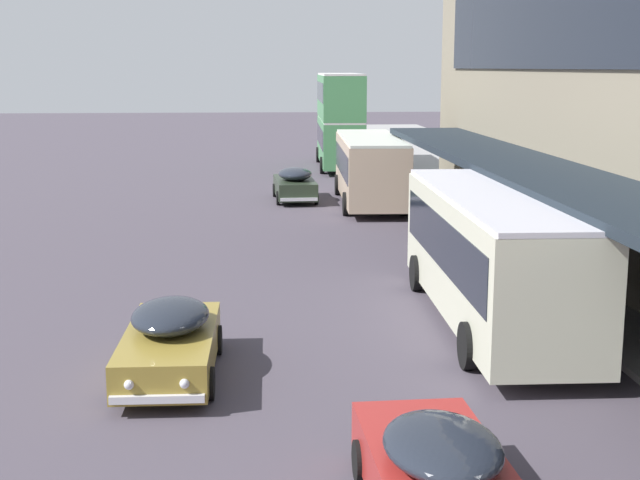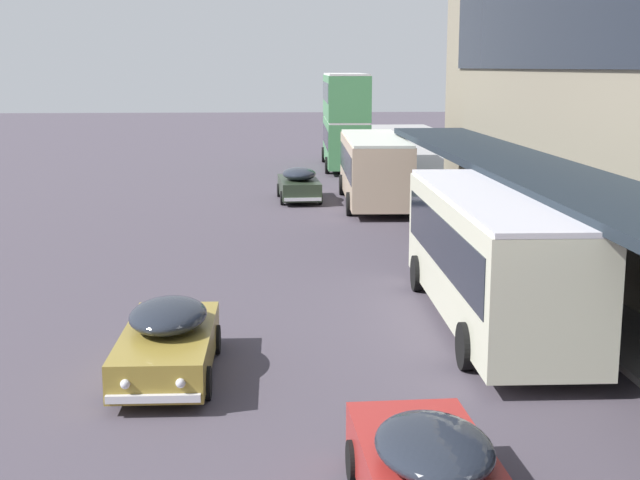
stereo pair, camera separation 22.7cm
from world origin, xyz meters
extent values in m
cube|color=beige|center=(4.13, 15.38, 1.74)|extent=(2.69, 10.29, 2.78)
cube|color=black|center=(4.13, 15.38, 2.07)|extent=(2.72, 9.47, 1.22)
cube|color=silver|center=(4.13, 15.38, 3.18)|extent=(2.59, 10.28, 0.12)
cube|color=black|center=(4.24, 20.54, 2.88)|extent=(1.24, 0.09, 0.36)
cylinder|color=black|center=(2.96, 18.88, 0.50)|extent=(0.27, 1.00, 1.00)
cylinder|color=black|center=(5.44, 18.83, 0.50)|extent=(0.27, 1.00, 1.00)
cylinder|color=black|center=(2.82, 12.23, 0.50)|extent=(0.27, 1.00, 1.00)
cylinder|color=black|center=(5.31, 12.18, 0.50)|extent=(0.27, 1.00, 1.00)
cube|color=#498F56|center=(3.82, 50.06, 1.66)|extent=(2.80, 10.10, 2.62)
cube|color=black|center=(3.82, 50.06, 1.98)|extent=(2.81, 9.30, 1.15)
cube|color=silver|center=(3.82, 50.06, 3.02)|extent=(2.70, 10.09, 0.12)
cube|color=#498F56|center=(3.82, 50.06, 4.39)|extent=(2.80, 10.10, 2.62)
cube|color=black|center=(3.82, 50.06, 4.70)|extent=(2.81, 9.30, 1.15)
cube|color=silver|center=(3.82, 50.06, 5.75)|extent=(2.70, 10.09, 0.12)
cube|color=black|center=(4.01, 55.10, 5.45)|extent=(1.22, 0.10, 0.36)
cylinder|color=black|center=(2.73, 53.51, 0.50)|extent=(0.29, 1.01, 1.00)
cylinder|color=black|center=(5.16, 53.42, 0.50)|extent=(0.29, 1.01, 1.00)
cylinder|color=black|center=(2.49, 47.00, 0.50)|extent=(0.29, 1.01, 1.00)
cylinder|color=black|center=(4.92, 46.91, 0.50)|extent=(0.29, 1.01, 1.00)
cube|color=tan|center=(3.72, 34.79, 1.67)|extent=(2.94, 9.69, 2.65)
cube|color=black|center=(3.72, 34.79, 1.99)|extent=(2.96, 8.93, 1.16)
cube|color=silver|center=(3.72, 34.79, 3.05)|extent=(2.84, 9.69, 0.12)
cube|color=black|center=(3.91, 39.63, 2.75)|extent=(1.29, 0.11, 0.36)
cylinder|color=black|center=(2.56, 38.10, 0.50)|extent=(0.29, 1.01, 1.00)
cylinder|color=black|center=(5.14, 38.00, 0.50)|extent=(0.29, 1.01, 1.00)
cylinder|color=black|center=(2.32, 31.86, 0.50)|extent=(0.29, 1.01, 1.00)
cylinder|color=black|center=(4.90, 31.76, 0.50)|extent=(0.29, 1.01, 1.00)
cube|color=olive|center=(-3.30, 12.24, 0.59)|extent=(1.86, 4.45, 0.74)
ellipsoid|color=#1E232D|center=(-3.30, 12.46, 1.21)|extent=(1.61, 2.46, 0.57)
cube|color=silver|center=(-3.34, 9.98, 0.37)|extent=(1.70, 0.15, 0.14)
cube|color=silver|center=(-3.26, 14.50, 0.37)|extent=(1.70, 0.15, 0.14)
sphere|color=silver|center=(-2.85, 10.00, 0.64)|extent=(0.18, 0.18, 0.18)
sphere|color=silver|center=(-3.83, 10.02, 0.64)|extent=(0.18, 0.18, 0.18)
cylinder|color=black|center=(-2.43, 10.86, 0.32)|extent=(0.15, 0.64, 0.64)
cylinder|color=black|center=(-4.22, 10.89, 0.32)|extent=(0.15, 0.64, 0.64)
cylinder|color=black|center=(-2.38, 13.59, 0.32)|extent=(0.15, 0.64, 0.64)
cylinder|color=black|center=(-4.17, 13.63, 0.32)|extent=(0.15, 0.64, 0.64)
ellipsoid|color=#1E232D|center=(0.91, 5.83, 1.19)|extent=(1.65, 2.33, 0.50)
cube|color=silver|center=(0.84, 8.16, 0.37)|extent=(1.71, 0.17, 0.14)
sphere|color=silver|center=(0.34, 8.12, 0.64)|extent=(0.18, 0.18, 0.18)
sphere|color=silver|center=(1.33, 8.15, 0.64)|extent=(0.18, 0.18, 0.18)
cylinder|color=black|center=(-0.03, 7.30, 0.32)|extent=(0.16, 0.64, 0.64)
cylinder|color=black|center=(1.76, 7.35, 0.32)|extent=(0.16, 0.64, 0.64)
cube|color=#293425|center=(0.37, 36.37, 0.62)|extent=(1.92, 4.39, 0.79)
ellipsoid|color=#1E232D|center=(0.38, 36.16, 1.28)|extent=(1.64, 2.44, 0.59)
cube|color=silver|center=(0.29, 38.59, 0.37)|extent=(1.68, 0.18, 0.14)
cube|color=silver|center=(0.45, 34.16, 0.37)|extent=(1.68, 0.18, 0.14)
sphere|color=silver|center=(-0.20, 38.54, 0.67)|extent=(0.18, 0.18, 0.18)
sphere|color=silver|center=(0.77, 38.57, 0.67)|extent=(0.18, 0.18, 0.18)
cylinder|color=black|center=(-0.56, 37.68, 0.32)|extent=(0.16, 0.64, 0.64)
cylinder|color=black|center=(1.20, 37.75, 0.32)|extent=(0.16, 0.64, 0.64)
cylinder|color=black|center=(-0.46, 35.00, 0.32)|extent=(0.16, 0.64, 0.64)
cylinder|color=black|center=(1.30, 35.06, 0.32)|extent=(0.16, 0.64, 0.64)
camera|label=1|loc=(-1.57, -5.22, 6.18)|focal=50.00mm
camera|label=2|loc=(-1.34, -5.24, 6.18)|focal=50.00mm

